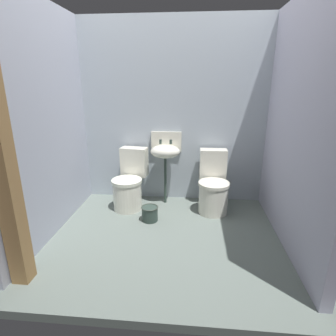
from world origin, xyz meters
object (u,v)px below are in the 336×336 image
toilet_right (213,187)px  bucket (150,213)px  sink (165,151)px  toilet_left (130,184)px

toilet_right → bucket: toilet_right is taller
sink → bucket: sink is taller
toilet_right → sink: sink is taller
toilet_left → toilet_right: same height
toilet_left → bucket: size_ratio=3.68×
toilet_left → bucket: bearing=139.5°
toilet_right → bucket: 0.91m
toilet_left → sink: (0.47, 0.19, 0.43)m
toilet_right → bucket: bearing=25.5°
bucket → toilet_right: bearing=26.0°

